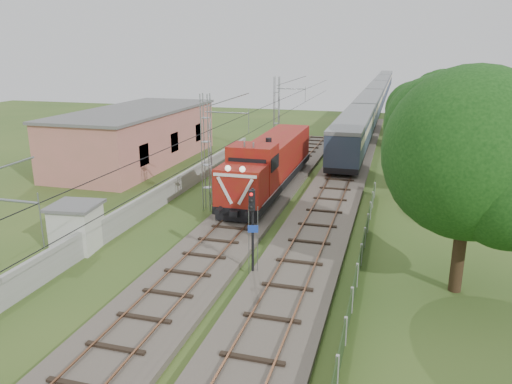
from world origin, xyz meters
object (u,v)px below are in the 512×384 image
(coach_rake, at_px, (377,93))
(relay_hut, at_px, (77,227))
(signal_post, at_px, (252,217))
(locomotive, at_px, (270,163))

(coach_rake, distance_m, relay_hut, 76.98)
(coach_rake, relative_size, relay_hut, 40.18)
(signal_post, bearing_deg, relay_hut, 176.11)
(locomotive, xyz_separation_m, signal_post, (2.97, -15.02, 0.81))
(coach_rake, bearing_deg, locomotive, -94.64)
(coach_rake, height_order, relay_hut, coach_rake)
(locomotive, relative_size, coach_rake, 0.15)
(locomotive, relative_size, relay_hut, 6.20)
(locomotive, xyz_separation_m, relay_hut, (-7.40, -14.31, -0.96))
(coach_rake, xyz_separation_m, relay_hut, (-12.40, -75.96, -1.20))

